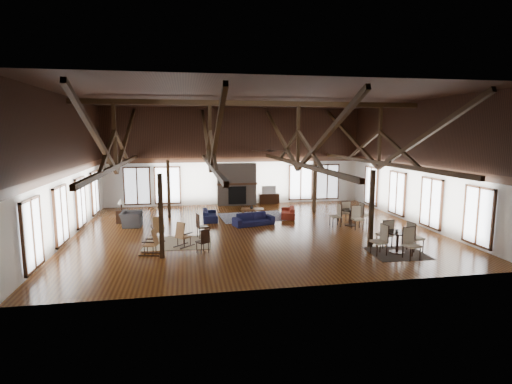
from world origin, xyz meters
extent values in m
plane|color=brown|center=(0.00, 0.00, 0.00)|extent=(16.00, 16.00, 0.00)
cube|color=black|center=(0.00, 0.00, 6.00)|extent=(16.00, 14.00, 0.02)
cube|color=silver|center=(0.00, 7.00, 3.00)|extent=(16.00, 0.02, 6.00)
cube|color=silver|center=(0.00, -7.00, 3.00)|extent=(16.00, 0.02, 6.00)
cube|color=silver|center=(-8.00, 0.00, 3.00)|extent=(0.02, 14.00, 6.00)
cube|color=silver|center=(8.00, 0.00, 3.00)|extent=(0.02, 14.00, 6.00)
cube|color=#32210E|center=(0.00, 0.00, 5.75)|extent=(15.60, 0.18, 0.22)
cube|color=#32210E|center=(-6.00, 0.00, 3.05)|extent=(0.16, 13.70, 0.18)
cube|color=#32210E|center=(-6.00, 0.00, 4.40)|extent=(0.14, 0.14, 2.70)
cube|color=#32210E|center=(-6.00, 3.50, 4.28)|extent=(0.15, 7.07, 3.12)
cube|color=#32210E|center=(-6.00, -3.50, 4.28)|extent=(0.15, 7.07, 3.12)
cube|color=#32210E|center=(-2.00, 0.00, 3.05)|extent=(0.16, 13.70, 0.18)
cube|color=#32210E|center=(-2.00, 0.00, 4.40)|extent=(0.14, 0.14, 2.70)
cube|color=#32210E|center=(-2.00, 3.50, 4.28)|extent=(0.15, 7.07, 3.12)
cube|color=#32210E|center=(-2.00, -3.50, 4.28)|extent=(0.15, 7.07, 3.12)
cube|color=#32210E|center=(2.00, 0.00, 3.05)|extent=(0.16, 13.70, 0.18)
cube|color=#32210E|center=(2.00, 0.00, 4.40)|extent=(0.14, 0.14, 2.70)
cube|color=#32210E|center=(2.00, 3.50, 4.28)|extent=(0.15, 7.07, 3.12)
cube|color=#32210E|center=(2.00, -3.50, 4.28)|extent=(0.15, 7.07, 3.12)
cube|color=#32210E|center=(6.00, 0.00, 3.05)|extent=(0.16, 13.70, 0.18)
cube|color=#32210E|center=(6.00, 0.00, 4.40)|extent=(0.14, 0.14, 2.70)
cube|color=#32210E|center=(6.00, 3.50, 4.28)|extent=(0.15, 7.07, 3.12)
cube|color=#32210E|center=(6.00, -3.50, 4.28)|extent=(0.15, 7.07, 3.12)
cube|color=#32210E|center=(-4.00, -3.50, 1.52)|extent=(0.16, 0.16, 3.05)
cube|color=#32210E|center=(4.00, -3.50, 1.52)|extent=(0.16, 0.16, 3.05)
cube|color=#32210E|center=(-4.00, 3.50, 1.52)|extent=(0.16, 0.16, 3.05)
cube|color=#32210E|center=(4.00, 3.50, 1.52)|extent=(0.16, 0.16, 3.05)
cube|color=#76665A|center=(0.00, 6.68, 1.30)|extent=(2.40, 0.62, 2.60)
cube|color=black|center=(0.00, 6.36, 0.65)|extent=(1.10, 0.06, 1.10)
cube|color=#341C0F|center=(0.00, 6.40, 1.35)|extent=(2.50, 0.20, 0.12)
cylinder|color=black|center=(0.50, -1.00, 4.05)|extent=(0.04, 0.04, 0.70)
cylinder|color=black|center=(0.50, -1.00, 3.70)|extent=(0.20, 0.20, 0.10)
cube|color=black|center=(0.95, -1.00, 3.70)|extent=(0.70, 0.12, 0.02)
cube|color=black|center=(0.50, -0.55, 3.70)|extent=(0.12, 0.70, 0.02)
cube|color=black|center=(0.05, -1.00, 3.70)|extent=(0.70, 0.12, 0.02)
cube|color=black|center=(0.50, -1.45, 3.70)|extent=(0.12, 0.70, 0.02)
imported|color=#131435|center=(0.11, 1.04, 0.29)|extent=(2.12, 1.28, 0.58)
imported|color=#141739|center=(-1.91, 2.56, 0.27)|extent=(1.83, 0.74, 0.53)
imported|color=maroon|center=(2.24, 2.58, 0.27)|extent=(1.94, 1.13, 0.53)
cube|color=brown|center=(0.37, 2.90, 0.43)|extent=(1.29, 0.84, 0.06)
cube|color=brown|center=(-0.13, 2.70, 0.20)|extent=(0.06, 0.06, 0.40)
cube|color=brown|center=(-0.13, 3.10, 0.20)|extent=(0.06, 0.06, 0.40)
cube|color=brown|center=(0.87, 2.70, 0.20)|extent=(0.06, 0.06, 0.40)
cube|color=brown|center=(0.87, 3.10, 0.20)|extent=(0.06, 0.06, 0.40)
imported|color=#B2B2B2|center=(0.31, 2.82, 0.55)|extent=(0.22, 0.22, 0.19)
imported|color=#303033|center=(-5.74, 1.81, 0.35)|extent=(1.12, 0.99, 0.71)
cube|color=black|center=(-6.30, 2.66, 0.32)|extent=(0.49, 0.49, 0.65)
cylinder|color=black|center=(-6.30, 2.66, 0.84)|extent=(0.08, 0.08, 0.39)
cone|color=beige|center=(-6.30, 2.66, 1.10)|extent=(0.35, 0.35, 0.28)
cube|color=#9A673A|center=(-4.30, -1.02, 0.40)|extent=(0.55, 0.53, 0.05)
cube|color=#9A673A|center=(-4.25, -1.22, 0.71)|extent=(0.48, 0.28, 0.65)
cube|color=black|center=(-4.49, -1.07, 0.02)|extent=(0.25, 0.79, 0.05)
cube|color=black|center=(-4.12, -0.97, 0.02)|extent=(0.25, 0.79, 0.05)
cube|color=#9A673A|center=(-3.23, -2.14, 0.39)|extent=(0.61, 0.61, 0.05)
cube|color=#9A673A|center=(-3.37, -2.28, 0.69)|extent=(0.43, 0.43, 0.64)
cube|color=black|center=(-3.36, -2.01, 0.02)|extent=(0.58, 0.59, 0.05)
cube|color=black|center=(-3.10, -2.27, 0.02)|extent=(0.58, 0.59, 0.05)
cube|color=#9A673A|center=(-4.46, -3.05, 0.38)|extent=(0.49, 0.51, 0.04)
cube|color=#9A673A|center=(-4.27, -3.09, 0.67)|extent=(0.25, 0.46, 0.62)
cube|color=black|center=(-4.50, -3.22, 0.02)|extent=(0.75, 0.20, 0.04)
cube|color=black|center=(-4.42, -2.87, 0.02)|extent=(0.75, 0.20, 0.04)
cube|color=black|center=(-2.44, -0.96, 0.49)|extent=(0.54, 0.54, 0.05)
cube|color=black|center=(-2.64, -1.01, 0.78)|extent=(0.15, 0.45, 0.59)
cylinder|color=black|center=(-2.44, -0.96, 0.24)|extent=(0.04, 0.04, 0.49)
cube|color=black|center=(-2.54, -3.14, 0.42)|extent=(0.55, 0.55, 0.05)
cube|color=black|center=(-2.45, -3.29, 0.68)|extent=(0.35, 0.25, 0.52)
cylinder|color=black|center=(-2.54, -3.14, 0.21)|extent=(0.03, 0.03, 0.42)
cylinder|color=black|center=(4.65, -4.39, 0.78)|extent=(0.92, 0.92, 0.04)
cylinder|color=black|center=(4.65, -4.39, 0.40)|extent=(0.10, 0.10, 0.76)
cylinder|color=black|center=(4.65, -4.39, 0.02)|extent=(0.55, 0.55, 0.04)
cylinder|color=black|center=(4.73, 0.13, 0.76)|extent=(0.89, 0.89, 0.04)
cylinder|color=black|center=(4.73, 0.13, 0.39)|extent=(0.10, 0.10, 0.74)
cylinder|color=black|center=(4.73, 0.13, 0.02)|extent=(0.54, 0.54, 0.04)
imported|color=#B2B2B2|center=(4.60, -4.41, 0.85)|extent=(0.17, 0.17, 0.10)
imported|color=#B2B2B2|center=(4.69, 0.05, 0.83)|extent=(0.15, 0.15, 0.10)
cube|color=black|center=(2.08, 6.75, 0.32)|extent=(1.27, 0.47, 0.63)
imported|color=#B2B2B2|center=(2.05, 6.75, 0.89)|extent=(0.90, 0.12, 0.52)
cube|color=tan|center=(-3.47, -1.58, 0.01)|extent=(2.80, 2.27, 0.01)
cube|color=#1A1F4A|center=(0.42, 2.92, 0.01)|extent=(3.68, 2.88, 0.01)
cube|color=black|center=(4.62, -4.48, 0.01)|extent=(2.08, 1.91, 0.01)
camera|label=1|loc=(-3.10, -17.74, 4.46)|focal=28.00mm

